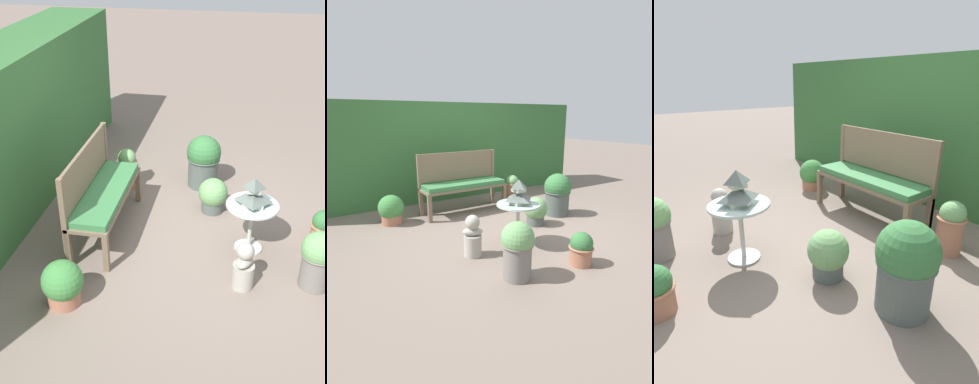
% 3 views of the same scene
% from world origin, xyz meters
% --- Properties ---
extents(ground, '(30.00, 30.00, 0.00)m').
position_xyz_m(ground, '(0.00, 0.00, 0.00)').
color(ground, '#75665B').
extents(garden_bench, '(1.51, 0.47, 0.55)m').
position_xyz_m(garden_bench, '(-0.15, 1.00, 0.47)').
color(garden_bench, brown).
rests_on(garden_bench, ground).
extents(bench_backrest, '(1.51, 0.06, 1.06)m').
position_xyz_m(bench_backrest, '(-0.15, 1.21, 0.75)').
color(bench_backrest, brown).
rests_on(bench_backrest, ground).
extents(patio_table, '(0.57, 0.57, 0.58)m').
position_xyz_m(patio_table, '(-0.21, -0.65, 0.45)').
color(patio_table, '#B7B7B2').
rests_on(patio_table, ground).
extents(pagoda_birdhouse, '(0.30, 0.30, 0.32)m').
position_xyz_m(pagoda_birdhouse, '(-0.21, -0.65, 0.71)').
color(pagoda_birdhouse, '#B2BCA8').
rests_on(pagoda_birdhouse, patio_table).
extents(garden_bust, '(0.29, 0.23, 0.52)m').
position_xyz_m(garden_bust, '(-0.86, -0.61, 0.24)').
color(garden_bust, '#A39E93').
rests_on(garden_bust, ground).
extents(potted_plant_bench_right, '(0.36, 0.36, 0.45)m').
position_xyz_m(potted_plant_bench_right, '(0.51, -0.18, 0.22)').
color(potted_plant_bench_right, '#4C5651').
rests_on(potted_plant_bench_right, ground).
extents(potted_plant_path_edge, '(0.46, 0.46, 0.72)m').
position_xyz_m(potted_plant_path_edge, '(1.15, 0.02, 0.38)').
color(potted_plant_path_edge, '#4C5651').
rests_on(potted_plant_path_edge, ground).
extents(potted_plant_table_far, '(0.35, 0.35, 0.63)m').
position_xyz_m(potted_plant_table_far, '(-0.72, -1.32, 0.34)').
color(potted_plant_table_far, slate).
rests_on(potted_plant_table_far, ground).
extents(potted_plant_table_near, '(0.40, 0.40, 0.47)m').
position_xyz_m(potted_plant_table_near, '(-1.41, 1.06, 0.23)').
color(potted_plant_table_near, '#9E664C').
rests_on(potted_plant_table_near, ground).
extents(potted_plant_hedge_corner, '(0.29, 0.29, 0.39)m').
position_xyz_m(potted_plant_hedge_corner, '(0.09, -1.46, 0.20)').
color(potted_plant_hedge_corner, '#9E664C').
rests_on(potted_plant_hedge_corner, ground).
extents(potted_plant_bench_left, '(0.28, 0.28, 0.56)m').
position_xyz_m(potted_plant_bench_left, '(0.93, 1.03, 0.29)').
color(potted_plant_bench_left, '#9E664C').
rests_on(potted_plant_bench_left, ground).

